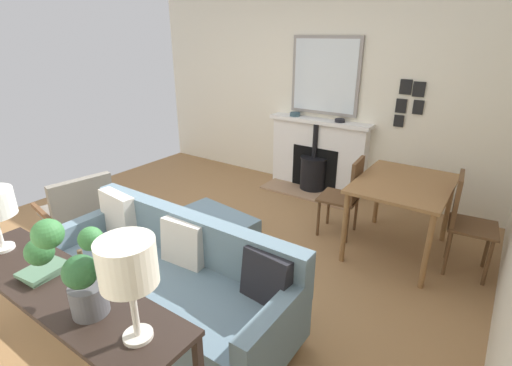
% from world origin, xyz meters
% --- Properties ---
extents(ground_plane, '(5.04, 5.25, 0.01)m').
position_xyz_m(ground_plane, '(0.00, 0.00, -0.00)').
color(ground_plane, olive).
extents(wall_left, '(0.12, 5.25, 2.72)m').
position_xyz_m(wall_left, '(-2.52, 0.00, 1.36)').
color(wall_left, silver).
rests_on(wall_left, ground).
extents(fireplace, '(0.59, 1.44, 1.00)m').
position_xyz_m(fireplace, '(-2.33, 0.22, 0.43)').
color(fireplace, '#9E7A5B').
rests_on(fireplace, ground).
extents(mirror_over_mantel, '(0.04, 0.96, 1.00)m').
position_xyz_m(mirror_over_mantel, '(-2.43, 0.22, 1.56)').
color(mirror_over_mantel, gray).
extents(mantel_bowl_near, '(0.14, 0.14, 0.05)m').
position_xyz_m(mantel_bowl_near, '(-2.34, -0.15, 1.03)').
color(mantel_bowl_near, '#334C56').
rests_on(mantel_bowl_near, fireplace).
extents(mantel_bowl_far, '(0.13, 0.13, 0.04)m').
position_xyz_m(mantel_bowl_far, '(-2.34, 0.52, 1.02)').
color(mantel_bowl_far, black).
rests_on(mantel_bowl_far, fireplace).
extents(sofa, '(0.79, 2.10, 0.79)m').
position_xyz_m(sofa, '(0.67, 0.46, 0.34)').
color(sofa, '#B2B2B7').
rests_on(sofa, ground).
extents(ottoman, '(0.72, 0.89, 0.40)m').
position_xyz_m(ottoman, '(-0.17, 0.13, 0.24)').
color(ottoman, '#B2B2B7').
rests_on(ottoman, ground).
extents(armchair_accent, '(0.76, 0.68, 0.77)m').
position_xyz_m(armchair_accent, '(0.44, -1.12, 0.43)').
color(armchair_accent, brown).
rests_on(armchair_accent, ground).
extents(console_table, '(0.42, 1.81, 0.75)m').
position_xyz_m(console_table, '(1.46, 0.46, 0.68)').
color(console_table, black).
rests_on(console_table, ground).
extents(table_lamp_far_end, '(0.26, 0.26, 0.52)m').
position_xyz_m(table_lamp_far_end, '(1.46, 1.14, 1.15)').
color(table_lamp_far_end, beige).
rests_on(table_lamp_far_end, console_table).
extents(potted_plant, '(0.39, 0.47, 0.57)m').
position_xyz_m(potted_plant, '(1.50, 0.81, 1.05)').
color(potted_plant, '#4C4C51').
rests_on(potted_plant, console_table).
extents(book_stack, '(0.26, 0.21, 0.05)m').
position_xyz_m(book_stack, '(1.46, 0.29, 0.78)').
color(book_stack, '#4C7056').
rests_on(book_stack, console_table).
extents(dining_table, '(1.09, 0.84, 0.76)m').
position_xyz_m(dining_table, '(-1.29, 1.64, 0.66)').
color(dining_table, olive).
rests_on(dining_table, ground).
extents(dining_chair_near_fireplace, '(0.43, 0.43, 0.89)m').
position_xyz_m(dining_chair_near_fireplace, '(-1.29, 1.09, 0.52)').
color(dining_chair_near_fireplace, brown).
rests_on(dining_chair_near_fireplace, ground).
extents(dining_chair_by_back_wall, '(0.44, 0.44, 0.93)m').
position_xyz_m(dining_chair_by_back_wall, '(-1.28, 2.20, 0.55)').
color(dining_chair_by_back_wall, brown).
rests_on(dining_chair_by_back_wall, ground).
extents(photo_gallery_row, '(0.02, 0.31, 0.56)m').
position_xyz_m(photo_gallery_row, '(-2.44, 1.31, 1.34)').
color(photo_gallery_row, black).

